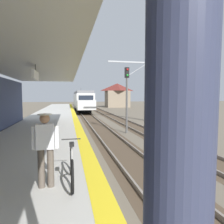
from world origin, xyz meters
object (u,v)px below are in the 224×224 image
Objects in this scene: commuter_person at (45,146)px; bicycle_beside_commuter at (72,166)px; approaching_train at (82,100)px; rail_signal_post at (127,93)px; catenary_pylon_far_side at (145,91)px; distant_trackside_house at (117,95)px.

bicycle_beside_commuter is (0.57, 0.12, -0.55)m from commuter_person.
approaching_train is 11.74× the size of commuter_person.
rail_signal_post is 0.69× the size of catenary_pylon_far_side.
approaching_train reaches higher than commuter_person.
approaching_train is at bearing 93.95° from rail_signal_post.
commuter_person is (-3.31, -36.14, -0.34)m from approaching_train.
distant_trackside_house is (4.04, 30.46, -0.27)m from catenary_pylon_far_side.
distant_trackside_house is (12.97, 48.57, 2.04)m from bicycle_beside_commuter.
approaching_train is at bearing 109.06° from catenary_pylon_far_side.
bicycle_beside_commuter is at bearing -112.86° from rail_signal_post.
approaching_train reaches higher than bicycle_beside_commuter.
distant_trackside_house is (8.48, 37.92, 0.14)m from rail_signal_post.
commuter_person is 0.92× the size of bicycle_beside_commuter.
commuter_person is at bearing -95.24° from approaching_train.
rail_signal_post reaches higher than approaching_train.
bicycle_beside_commuter is at bearing 12.01° from commuter_person.
commuter_person is 0.25× the size of distant_trackside_house.
bicycle_beside_commuter is 20.32m from catenary_pylon_far_side.
commuter_person is 11.98m from rail_signal_post.
commuter_person is at bearing -117.53° from catenary_pylon_far_side.
catenary_pylon_far_side is (4.44, 7.45, 0.41)m from rail_signal_post.
rail_signal_post is 8.68m from catenary_pylon_far_side.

